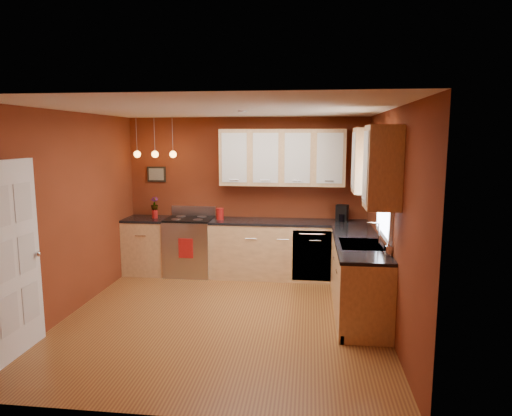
# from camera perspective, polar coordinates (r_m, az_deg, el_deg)

# --- Properties ---
(floor) EXTENTS (4.20, 4.20, 0.00)m
(floor) POSITION_cam_1_polar(r_m,az_deg,el_deg) (5.98, -3.99, -13.52)
(floor) COLOR #98642C
(floor) RESTS_ON ground
(ceiling) EXTENTS (4.00, 4.20, 0.02)m
(ceiling) POSITION_cam_1_polar(r_m,az_deg,el_deg) (5.54, -4.28, 12.21)
(ceiling) COLOR silver
(ceiling) RESTS_ON wall_back
(wall_back) EXTENTS (4.00, 0.02, 2.60)m
(wall_back) POSITION_cam_1_polar(r_m,az_deg,el_deg) (7.66, -1.16, 1.54)
(wall_back) COLOR maroon
(wall_back) RESTS_ON floor
(wall_front) EXTENTS (4.00, 0.02, 2.60)m
(wall_front) POSITION_cam_1_polar(r_m,az_deg,el_deg) (3.62, -10.46, -6.84)
(wall_front) COLOR maroon
(wall_front) RESTS_ON floor
(wall_left) EXTENTS (0.02, 4.20, 2.60)m
(wall_left) POSITION_cam_1_polar(r_m,az_deg,el_deg) (6.30, -22.28, -0.69)
(wall_left) COLOR maroon
(wall_left) RESTS_ON floor
(wall_right) EXTENTS (0.02, 4.20, 2.60)m
(wall_right) POSITION_cam_1_polar(r_m,az_deg,el_deg) (5.60, 16.42, -1.52)
(wall_right) COLOR maroon
(wall_right) RESTS_ON floor
(base_cabinets_back_left) EXTENTS (0.70, 0.60, 0.90)m
(base_cabinets_back_left) POSITION_cam_1_polar(r_m,az_deg,el_deg) (7.93, -13.39, -4.70)
(base_cabinets_back_left) COLOR #E9BA7D
(base_cabinets_back_left) RESTS_ON floor
(base_cabinets_back_right) EXTENTS (2.54, 0.60, 0.90)m
(base_cabinets_back_right) POSITION_cam_1_polar(r_m,az_deg,el_deg) (7.46, 4.12, -5.33)
(base_cabinets_back_right) COLOR #E9BA7D
(base_cabinets_back_right) RESTS_ON floor
(base_cabinets_right) EXTENTS (0.60, 2.10, 0.90)m
(base_cabinets_right) POSITION_cam_1_polar(r_m,az_deg,el_deg) (6.19, 12.62, -8.51)
(base_cabinets_right) COLOR #E9BA7D
(base_cabinets_right) RESTS_ON floor
(counter_back_left) EXTENTS (0.70, 0.62, 0.04)m
(counter_back_left) POSITION_cam_1_polar(r_m,az_deg,el_deg) (7.84, -13.51, -1.35)
(counter_back_left) COLOR black
(counter_back_left) RESTS_ON base_cabinets_back_left
(counter_back_right) EXTENTS (2.54, 0.62, 0.04)m
(counter_back_right) POSITION_cam_1_polar(r_m,az_deg,el_deg) (7.36, 4.16, -1.78)
(counter_back_right) COLOR black
(counter_back_right) RESTS_ON base_cabinets_back_right
(counter_right) EXTENTS (0.62, 2.10, 0.04)m
(counter_right) POSITION_cam_1_polar(r_m,az_deg,el_deg) (6.07, 12.77, -4.26)
(counter_right) COLOR black
(counter_right) RESTS_ON base_cabinets_right
(gas_range) EXTENTS (0.76, 0.64, 1.11)m
(gas_range) POSITION_cam_1_polar(r_m,az_deg,el_deg) (7.70, -8.27, -4.70)
(gas_range) COLOR #B0B0B4
(gas_range) RESTS_ON floor
(dishwasher_front) EXTENTS (0.60, 0.02, 0.80)m
(dishwasher_front) POSITION_cam_1_polar(r_m,az_deg,el_deg) (7.17, 6.98, -5.95)
(dishwasher_front) COLOR #B0B0B4
(dishwasher_front) RESTS_ON base_cabinets_back_right
(sink) EXTENTS (0.50, 0.70, 0.33)m
(sink) POSITION_cam_1_polar(r_m,az_deg,el_deg) (5.92, 12.93, -4.63)
(sink) COLOR gray
(sink) RESTS_ON counter_right
(window) EXTENTS (0.06, 1.02, 1.22)m
(window) POSITION_cam_1_polar(r_m,az_deg,el_deg) (5.83, 15.86, 2.76)
(window) COLOR white
(window) RESTS_ON wall_right
(door_left_wall) EXTENTS (0.12, 0.82, 2.05)m
(door_left_wall) POSITION_cam_1_polar(r_m,az_deg,el_deg) (5.35, -28.05, -5.69)
(door_left_wall) COLOR white
(door_left_wall) RESTS_ON floor
(upper_cabinets_back) EXTENTS (2.00, 0.35, 0.90)m
(upper_cabinets_back) POSITION_cam_1_polar(r_m,az_deg,el_deg) (7.38, 3.28, 6.31)
(upper_cabinets_back) COLOR #E9BA7D
(upper_cabinets_back) RESTS_ON wall_back
(upper_cabinets_right) EXTENTS (0.35, 1.95, 0.90)m
(upper_cabinets_right) POSITION_cam_1_polar(r_m,az_deg,el_deg) (5.81, 14.47, 5.39)
(upper_cabinets_right) COLOR #E9BA7D
(upper_cabinets_right) RESTS_ON wall_right
(wall_picture) EXTENTS (0.32, 0.03, 0.26)m
(wall_picture) POSITION_cam_1_polar(r_m,az_deg,el_deg) (7.97, -12.32, 4.15)
(wall_picture) COLOR black
(wall_picture) RESTS_ON wall_back
(pendant_lights) EXTENTS (0.71, 0.11, 0.66)m
(pendant_lights) POSITION_cam_1_polar(r_m,az_deg,el_deg) (7.61, -12.51, 6.64)
(pendant_lights) COLOR gray
(pendant_lights) RESTS_ON ceiling
(red_canister) EXTENTS (0.13, 0.13, 0.19)m
(red_canister) POSITION_cam_1_polar(r_m,az_deg,el_deg) (7.45, -4.52, -0.74)
(red_canister) COLOR #A51411
(red_canister) RESTS_ON counter_back_right
(red_vase) EXTENTS (0.09, 0.09, 0.15)m
(red_vase) POSITION_cam_1_polar(r_m,az_deg,el_deg) (7.77, -12.54, -0.71)
(red_vase) COLOR #A51411
(red_vase) RESTS_ON counter_back_left
(flowers) EXTENTS (0.13, 0.13, 0.23)m
(flowers) POSITION_cam_1_polar(r_m,az_deg,el_deg) (7.74, -12.58, 0.50)
(flowers) COLOR #A51411
(flowers) RESTS_ON red_vase
(coffee_maker) EXTENTS (0.22, 0.22, 0.26)m
(coffee_maker) POSITION_cam_1_polar(r_m,az_deg,el_deg) (7.44, 10.71, -0.69)
(coffee_maker) COLOR black
(coffee_maker) RESTS_ON counter_back_right
(soap_pump) EXTENTS (0.09, 0.09, 0.17)m
(soap_pump) POSITION_cam_1_polar(r_m,az_deg,el_deg) (5.40, 16.21, -4.86)
(soap_pump) COLOR silver
(soap_pump) RESTS_ON counter_right
(dish_towel) EXTENTS (0.23, 0.02, 0.32)m
(dish_towel) POSITION_cam_1_polar(r_m,az_deg,el_deg) (7.38, -8.78, -5.01)
(dish_towel) COLOR #A51411
(dish_towel) RESTS_ON gas_range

